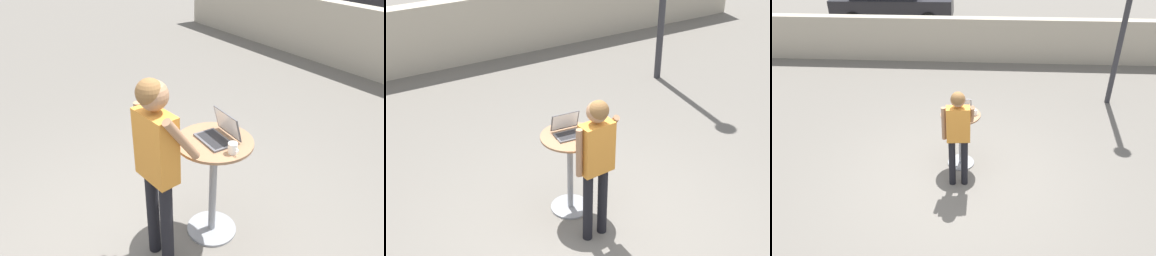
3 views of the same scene
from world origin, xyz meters
TOP-DOWN VIEW (x-y plane):
  - ground_plane at (0.00, 0.00)m, footprint 50.00×50.00m
  - pavement_kerb at (0.00, 5.67)m, footprint 14.46×0.35m
  - cafe_table at (-0.00, 0.55)m, footprint 0.68×0.68m
  - laptop at (0.00, 0.59)m, footprint 0.36×0.31m
  - coffee_mug at (0.24, 0.55)m, footprint 0.11×0.08m
  - standing_person at (-0.00, -0.03)m, footprint 0.51×0.40m

SIDE VIEW (x-z plane):
  - ground_plane at x=0.00m, z-range 0.00..0.00m
  - pavement_kerb at x=0.00m, z-range 0.00..1.27m
  - cafe_table at x=0.00m, z-range 0.13..1.15m
  - coffee_mug at x=0.24m, z-range 1.02..1.11m
  - laptop at x=0.00m, z-range 0.96..1.20m
  - standing_person at x=0.00m, z-range 0.23..1.96m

